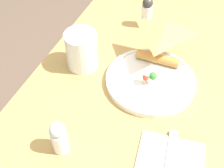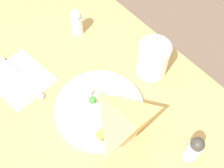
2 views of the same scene
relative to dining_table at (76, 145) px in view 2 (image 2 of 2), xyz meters
name	(u,v)px [view 2 (image 2 of 2)]	position (x,y,z in m)	size (l,w,h in m)	color
dining_table	(76,145)	(0.00, 0.00, 0.00)	(1.04, 0.74, 0.71)	tan
plate_pizza	(100,109)	(0.01, 0.08, 0.12)	(0.22, 0.22, 0.05)	white
milk_glass	(153,59)	(0.00, 0.27, 0.16)	(0.08, 0.08, 0.10)	white
napkin_folded	(20,79)	(-0.20, -0.02, 0.11)	(0.17, 0.15, 0.00)	white
butter_knife	(18,76)	(-0.21, -0.02, 0.12)	(0.18, 0.04, 0.01)	#B2B2B7
salt_shaker	(77,22)	(-0.24, 0.20, 0.15)	(0.03, 0.03, 0.08)	white
pepper_shaker	(194,149)	(0.23, 0.17, 0.16)	(0.03, 0.03, 0.09)	white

